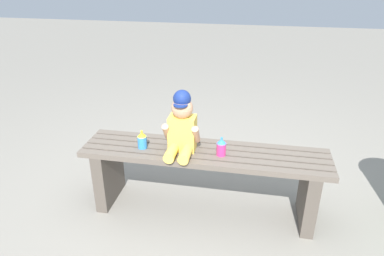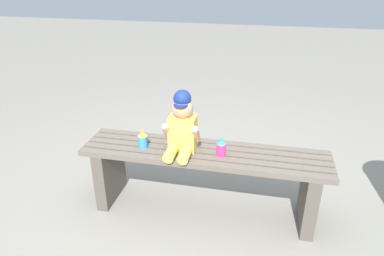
{
  "view_description": "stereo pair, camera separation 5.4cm",
  "coord_description": "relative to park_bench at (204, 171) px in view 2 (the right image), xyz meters",
  "views": [
    {
      "loc": [
        0.29,
        -1.99,
        1.58
      ],
      "look_at": [
        -0.07,
        -0.05,
        0.65
      ],
      "focal_mm": 33.05,
      "sensor_mm": 36.0,
      "label": 1
    },
    {
      "loc": [
        0.35,
        -1.97,
        1.58
      ],
      "look_at": [
        -0.07,
        -0.05,
        0.65
      ],
      "focal_mm": 33.05,
      "sensor_mm": 36.0,
      "label": 2
    }
  ],
  "objects": [
    {
      "name": "park_bench",
      "position": [
        0.0,
        0.0,
        0.0
      ],
      "size": [
        1.61,
        0.35,
        0.47
      ],
      "color": "#60564C",
      "rests_on": "ground_plane"
    },
    {
      "name": "child_figure",
      "position": [
        -0.14,
        -0.02,
        0.33
      ],
      "size": [
        0.23,
        0.27,
        0.4
      ],
      "color": "#F2C64C",
      "rests_on": "park_bench"
    },
    {
      "name": "sippy_cup_right",
      "position": [
        0.11,
        -0.03,
        0.21
      ],
      "size": [
        0.06,
        0.06,
        0.12
      ],
      "color": "#E5337F",
      "rests_on": "park_bench"
    },
    {
      "name": "ground_plane",
      "position": [
        0.0,
        -0.0,
        -0.31
      ],
      "size": [
        16.0,
        16.0,
        0.0
      ],
      "primitive_type": "plane",
      "color": "gray"
    },
    {
      "name": "sippy_cup_left",
      "position": [
        -0.41,
        -0.03,
        0.21
      ],
      "size": [
        0.06,
        0.06,
        0.12
      ],
      "color": "#338CE5",
      "rests_on": "park_bench"
    }
  ]
}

